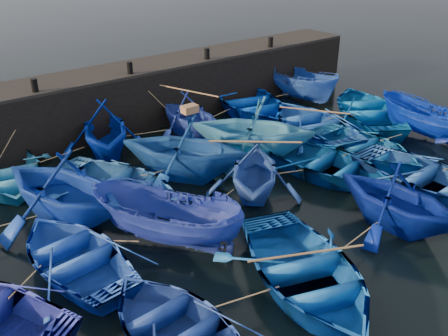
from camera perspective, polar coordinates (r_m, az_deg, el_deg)
ground at (r=15.57m, az=7.31°, el=-6.46°), size 120.00×120.00×0.00m
quay_wall at (r=22.85m, az=-11.45°, el=7.70°), size 26.00×2.50×2.50m
quay_top at (r=22.47m, az=-11.75°, el=10.86°), size 26.00×2.50×0.12m
bollard_1 at (r=20.18m, az=-20.84°, el=8.82°), size 0.24×0.24×0.50m
bollard_2 at (r=21.62m, az=-10.71°, el=11.19°), size 0.24×0.24×0.50m
bollard_3 at (r=23.65m, az=-1.96°, el=12.93°), size 0.24×0.24×0.50m
bollard_4 at (r=26.15m, az=5.35°, el=14.15°), size 0.24×0.24×0.50m
boat_1 at (r=19.01m, az=-23.31°, el=-0.54°), size 4.09×5.07×0.93m
boat_2 at (r=20.11m, az=-13.53°, el=4.45°), size 4.96×5.29×2.23m
boat_3 at (r=21.36m, az=-4.02°, el=6.14°), size 3.45×3.96×2.01m
boat_4 at (r=24.10m, az=2.88°, el=7.55°), size 5.57×6.70×1.20m
boat_5 at (r=26.12m, az=8.84°, el=9.46°), size 1.84×4.66×1.79m
boat_7 at (r=15.73m, az=-17.94°, el=-1.95°), size 5.51×5.91×2.52m
boat_8 at (r=16.99m, az=-12.14°, el=-1.82°), size 5.26×6.06×1.05m
boat_9 at (r=17.69m, az=-4.61°, el=2.41°), size 5.99×6.11×2.44m
boat_10 at (r=19.23m, az=3.29°, el=4.59°), size 6.22×6.29×2.51m
boat_11 at (r=21.91m, az=10.18°, el=5.06°), size 4.93×6.10×1.12m
boat_12 at (r=23.97m, az=16.18°, el=6.41°), size 6.66×7.13×1.20m
boat_14 at (r=13.96m, az=-16.65°, el=-9.50°), size 3.65×4.83×0.95m
boat_15 at (r=14.13m, az=-6.61°, el=-5.98°), size 3.95×4.68×1.74m
boat_16 at (r=16.54m, az=3.51°, el=-0.23°), size 4.95×4.97×1.98m
boat_17 at (r=18.44m, az=11.63°, el=0.55°), size 4.39×5.54×1.03m
boat_18 at (r=20.13m, az=15.96°, el=2.27°), size 3.46×4.83×1.00m
boat_19 at (r=22.86m, az=22.12°, el=5.13°), size 2.03×4.45×1.67m
boat_21 at (r=11.40m, az=-5.31°, el=-17.89°), size 3.40×4.61×0.93m
boat_22 at (r=12.86m, az=9.27°, el=-11.66°), size 5.24×6.18×1.09m
boat_23 at (r=15.64m, az=19.34°, el=-3.20°), size 3.72×4.24×2.12m
boat_24 at (r=18.32m, az=22.32°, el=-1.05°), size 4.10×5.56×1.12m
wooden_crate at (r=17.34m, az=-3.94°, el=6.74°), size 0.55×0.36×0.27m
mooring_ropes at (r=18.34m, az=-3.41°, el=2.15°), size 17.82×11.93×2.10m
loose_oars at (r=17.63m, az=4.41°, el=3.60°), size 9.93×12.14×0.98m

